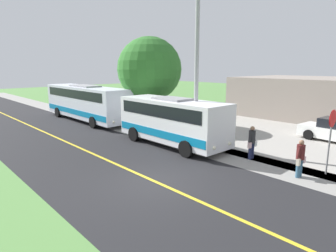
{
  "coord_description": "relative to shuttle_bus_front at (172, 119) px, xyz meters",
  "views": [
    {
      "loc": [
        7.19,
        8.61,
        4.67
      ],
      "look_at": [
        -3.5,
        -3.0,
        1.4
      ],
      "focal_mm": 30.89,
      "sensor_mm": 36.0,
      "label": 1
    }
  ],
  "objects": [
    {
      "name": "street_light_pole",
      "position": [
        -0.42,
        1.4,
        3.22
      ],
      "size": [
        1.97,
        0.24,
        8.76
      ],
      "color": "#9E9EA3",
      "rests_on": "ground"
    },
    {
      "name": "pedestrian_with_bags",
      "position": [
        -0.41,
        7.49,
        -0.69
      ],
      "size": [
        0.72,
        0.34,
        1.65
      ],
      "color": "#335972",
      "rests_on": "ground"
    },
    {
      "name": "road_surface",
      "position": [
        4.47,
        3.69,
        -1.57
      ],
      "size": [
        8.0,
        100.0,
        0.01
      ],
      "primitive_type": "cube",
      "color": "black",
      "rests_on": "ground"
    },
    {
      "name": "stop_sign",
      "position": [
        -1.63,
        8.17,
        0.39
      ],
      "size": [
        0.76,
        0.07,
        2.88
      ],
      "color": "slate",
      "rests_on": "ground"
    },
    {
      "name": "transit_bus_rear",
      "position": [
        -0.02,
        -10.95,
        0.12
      ],
      "size": [
        2.63,
        10.98,
        3.07
      ],
      "color": "silver",
      "rests_on": "ground"
    },
    {
      "name": "pedestrian_waiting",
      "position": [
        -1.11,
        4.74,
        -0.65
      ],
      "size": [
        0.72,
        0.34,
        1.71
      ],
      "color": "#1E2347",
      "rests_on": "ground"
    },
    {
      "name": "sidewalk",
      "position": [
        -0.73,
        3.69,
        -1.57
      ],
      "size": [
        2.4,
        100.0,
        0.01
      ],
      "primitive_type": "cube",
      "color": "gray",
      "rests_on": "ground"
    },
    {
      "name": "shuttle_bus_front",
      "position": [
        0.0,
        0.0,
        0.0
      ],
      "size": [
        2.59,
        7.5,
        2.86
      ],
      "color": "white",
      "rests_on": "ground"
    },
    {
      "name": "ground_plane",
      "position": [
        4.47,
        3.69,
        -1.57
      ],
      "size": [
        120.0,
        120.0,
        0.0
      ],
      "primitive_type": "plane",
      "color": "#548442"
    },
    {
      "name": "tree_curbside",
      "position": [
        -2.93,
        -5.69,
        2.86
      ],
      "size": [
        5.04,
        5.04,
        6.96
      ],
      "color": "#4C3826",
      "rests_on": "ground"
    },
    {
      "name": "road_centre_line",
      "position": [
        4.47,
        3.69,
        -1.56
      ],
      "size": [
        0.16,
        100.0,
        0.0
      ],
      "primitive_type": "cube",
      "color": "gold",
      "rests_on": "ground"
    }
  ]
}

